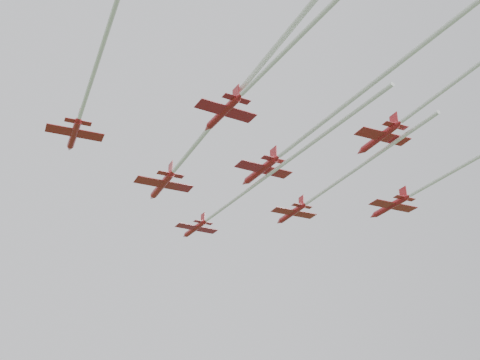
{
  "coord_description": "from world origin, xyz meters",
  "views": [
    {
      "loc": [
        -12.26,
        -88.26,
        11.78
      ],
      "look_at": [
        -4.37,
        1.93,
        54.7
      ],
      "focal_mm": 45.0,
      "sensor_mm": 36.0,
      "label": 1
    }
  ],
  "objects": [
    {
      "name": "jet_row4_right",
      "position": [
        18.14,
        -23.3,
        54.99
      ],
      "size": [
        17.89,
        44.35,
        2.53
      ],
      "rotation": [
        0.0,
        0.0,
        0.34
      ],
      "color": "#B31C23"
    },
    {
      "name": "jet_row3_left",
      "position": [
        -25.01,
        -25.84,
        54.32
      ],
      "size": [
        19.29,
        53.94,
        2.41
      ],
      "rotation": [
        0.0,
        0.0,
        0.3
      ],
      "color": "#B31C23"
    },
    {
      "name": "jet_lead",
      "position": [
        -4.76,
        6.17,
        53.09
      ],
      "size": [
        26.89,
        56.52,
        2.46
      ],
      "rotation": [
        0.0,
        0.0,
        0.42
      ],
      "color": "#B31C23"
    },
    {
      "name": "jet_row2_right",
      "position": [
        9.86,
        5.97,
        54.41
      ],
      "size": [
        18.11,
        43.03,
        2.58
      ],
      "rotation": [
        0.0,
        0.0,
        0.35
      ],
      "color": "#B31C23"
    },
    {
      "name": "jet_row2_left",
      "position": [
        -12.13,
        -9.85,
        54.5
      ],
      "size": [
        24.2,
        59.52,
        2.92
      ],
      "rotation": [
        0.0,
        0.0,
        0.35
      ],
      "color": "#B31C23"
    },
    {
      "name": "jet_row4_left",
      "position": [
        -4.65,
        -30.97,
        52.84
      ],
      "size": [
        19.98,
        40.82,
        2.4
      ],
      "rotation": [
        0.0,
        0.0,
        0.42
      ],
      "color": "#B31C23"
    },
    {
      "name": "jet_row3_mid",
      "position": [
        4.93,
        -18.58,
        53.93
      ],
      "size": [
        27.39,
        59.03,
        2.75
      ],
      "rotation": [
        0.0,
        0.0,
        0.41
      ],
      "color": "#B31C23"
    },
    {
      "name": "jet_row3_right",
      "position": [
        29.21,
        -11.11,
        52.98
      ],
      "size": [
        26.15,
        65.62,
        2.64
      ],
      "rotation": [
        0.0,
        0.0,
        0.35
      ],
      "color": "#B31C23"
    }
  ]
}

